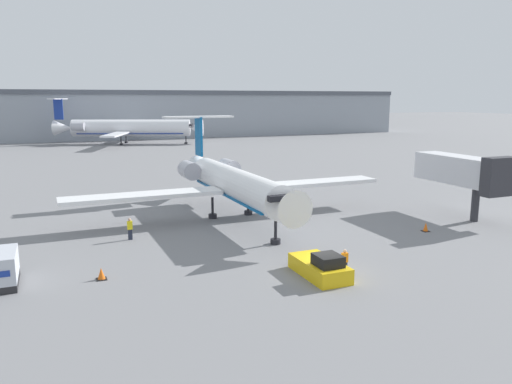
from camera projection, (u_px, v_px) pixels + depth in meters
ground_plane at (323, 273)px, 32.28m from camera, size 600.00×600.00×0.00m
terminal_building at (108, 114)px, 140.01m from camera, size 180.00×16.80×13.38m
airplane_main at (232, 182)px, 46.79m from camera, size 30.83×24.47×9.23m
pushback_tug at (320, 267)px, 31.68m from camera, size 2.21×4.67×1.69m
luggage_cart at (0, 269)px, 30.07m from camera, size 1.93×3.61×2.07m
worker_near_tug at (345, 261)px, 32.10m from camera, size 0.40×0.24×1.63m
worker_by_wing at (130, 228)px, 39.85m from camera, size 0.40×0.25×1.77m
traffic_cone_left at (101, 274)px, 31.17m from camera, size 0.65×0.65×0.76m
traffic_cone_right at (426, 227)px, 42.44m from camera, size 0.58×0.58×0.80m
airplane_parked_far_left at (128, 128)px, 123.06m from camera, size 36.04×33.61×11.13m
jet_bridge at (464, 171)px, 46.76m from camera, size 3.20×9.94×6.19m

